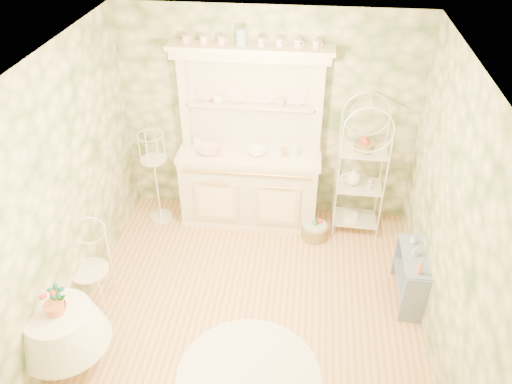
# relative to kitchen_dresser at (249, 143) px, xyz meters

# --- Properties ---
(floor) EXTENTS (3.60, 3.60, 0.00)m
(floor) POSITION_rel_kitchen_dresser_xyz_m (0.20, -1.52, -1.15)
(floor) COLOR tan
(floor) RESTS_ON ground
(ceiling) EXTENTS (3.60, 3.60, 0.00)m
(ceiling) POSITION_rel_kitchen_dresser_xyz_m (0.20, -1.52, 1.56)
(ceiling) COLOR white
(ceiling) RESTS_ON floor
(wall_left) EXTENTS (3.60, 3.60, 0.00)m
(wall_left) POSITION_rel_kitchen_dresser_xyz_m (-1.60, -1.52, 0.21)
(wall_left) COLOR beige
(wall_left) RESTS_ON floor
(wall_right) EXTENTS (3.60, 3.60, 0.00)m
(wall_right) POSITION_rel_kitchen_dresser_xyz_m (2.00, -1.52, 0.21)
(wall_right) COLOR beige
(wall_right) RESTS_ON floor
(wall_back) EXTENTS (3.60, 3.60, 0.00)m
(wall_back) POSITION_rel_kitchen_dresser_xyz_m (0.20, 0.28, 0.21)
(wall_back) COLOR beige
(wall_back) RESTS_ON floor
(wall_front) EXTENTS (3.60, 3.60, 0.00)m
(wall_front) POSITION_rel_kitchen_dresser_xyz_m (0.20, -3.32, 0.21)
(wall_front) COLOR beige
(wall_front) RESTS_ON floor
(kitchen_dresser) EXTENTS (1.87, 0.61, 2.29)m
(kitchen_dresser) POSITION_rel_kitchen_dresser_xyz_m (0.00, 0.00, 0.00)
(kitchen_dresser) COLOR silver
(kitchen_dresser) RESTS_ON floor
(bakers_rack) EXTENTS (0.60, 0.44, 1.87)m
(bakers_rack) POSITION_rel_kitchen_dresser_xyz_m (1.36, -0.03, -0.21)
(bakers_rack) COLOR white
(bakers_rack) RESTS_ON floor
(side_shelf) EXTENTS (0.30, 0.68, 0.57)m
(side_shelf) POSITION_rel_kitchen_dresser_xyz_m (1.88, -1.20, -0.86)
(side_shelf) COLOR #6E7DA3
(side_shelf) RESTS_ON floor
(round_table) EXTENTS (0.71, 0.71, 0.60)m
(round_table) POSITION_rel_kitchen_dresser_xyz_m (-1.41, -2.45, -0.85)
(round_table) COLOR white
(round_table) RESTS_ON floor
(cafe_chair) EXTENTS (0.45, 0.45, 0.78)m
(cafe_chair) POSITION_rel_kitchen_dresser_xyz_m (-1.48, -1.65, -0.76)
(cafe_chair) COLOR white
(cafe_chair) RESTS_ON floor
(birdcage_stand) EXTENTS (0.33, 0.33, 1.38)m
(birdcage_stand) POSITION_rel_kitchen_dresser_xyz_m (-1.18, -0.12, -0.45)
(birdcage_stand) COLOR white
(birdcage_stand) RESTS_ON floor
(floor_basket) EXTENTS (0.34, 0.34, 0.22)m
(floor_basket) POSITION_rel_kitchen_dresser_xyz_m (0.86, -0.29, -1.04)
(floor_basket) COLOR olive
(floor_basket) RESTS_ON floor
(lace_rug) EXTENTS (1.58, 1.58, 0.01)m
(lace_rug) POSITION_rel_kitchen_dresser_xyz_m (0.29, -2.40, -1.14)
(lace_rug) COLOR white
(lace_rug) RESTS_ON floor
(bowl_floral) EXTENTS (0.32, 0.32, 0.07)m
(bowl_floral) POSITION_rel_kitchen_dresser_xyz_m (-0.48, -0.06, -0.13)
(bowl_floral) COLOR white
(bowl_floral) RESTS_ON kitchen_dresser
(bowl_white) EXTENTS (0.26, 0.26, 0.07)m
(bowl_white) POSITION_rel_kitchen_dresser_xyz_m (0.10, -0.02, -0.13)
(bowl_white) COLOR white
(bowl_white) RESTS_ON kitchen_dresser
(cup_left) EXTENTS (0.12, 0.12, 0.10)m
(cup_left) POSITION_rel_kitchen_dresser_xyz_m (-0.39, 0.16, 0.47)
(cup_left) COLOR white
(cup_left) RESTS_ON kitchen_dresser
(cup_right) EXTENTS (0.11, 0.11, 0.09)m
(cup_right) POSITION_rel_kitchen_dresser_xyz_m (0.36, 0.14, 0.47)
(cup_right) COLOR white
(cup_right) RESTS_ON kitchen_dresser
(potted_geranium) EXTENTS (0.18, 0.15, 0.29)m
(potted_geranium) POSITION_rel_kitchen_dresser_xyz_m (-1.38, -2.41, -0.30)
(potted_geranium) COLOR #3F7238
(potted_geranium) RESTS_ON round_table
(bottle_amber) EXTENTS (0.08, 0.08, 0.17)m
(bottle_amber) POSITION_rel_kitchen_dresser_xyz_m (1.88, -1.47, -0.46)
(bottle_amber) COLOR #BA7A4D
(bottle_amber) RESTS_ON side_shelf
(bottle_blue) EXTENTS (0.06, 0.06, 0.11)m
(bottle_blue) POSITION_rel_kitchen_dresser_xyz_m (1.88, -1.20, -0.49)
(bottle_blue) COLOR #8FA6C0
(bottle_blue) RESTS_ON side_shelf
(bottle_glass) EXTENTS (0.08, 0.08, 0.09)m
(bottle_glass) POSITION_rel_kitchen_dresser_xyz_m (1.88, -1.01, -0.50)
(bottle_glass) COLOR silver
(bottle_glass) RESTS_ON side_shelf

